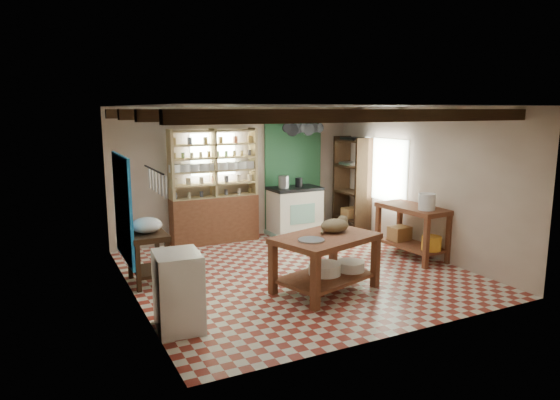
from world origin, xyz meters
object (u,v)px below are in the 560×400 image
white_cabinet (178,291)px  right_counter (412,232)px  stove (294,211)px  prep_table (148,258)px  work_table (325,263)px  cat (335,226)px

white_cabinet → right_counter: white_cabinet is taller
stove → prep_table: size_ratio=1.32×
white_cabinet → right_counter: bearing=17.8°
stove → white_cabinet: bearing=-135.7°
work_table → right_counter: right_counter is taller
prep_table → right_counter: (4.38, -0.74, 0.07)m
prep_table → work_table: bearing=-33.5°
white_cabinet → right_counter: (4.40, 1.02, -0.01)m
prep_table → right_counter: 4.44m
stove → white_cabinet: 4.73m
work_table → stove: 3.24m
work_table → white_cabinet: 2.23m
cat → work_table: bearing=-178.7°
stove → cat: 3.08m
prep_table → white_cabinet: bearing=-90.7°
stove → prep_table: stove is taller
stove → cat: size_ratio=2.38×
right_counter → cat: (-1.97, -0.58, 0.44)m
white_cabinet → work_table: bearing=13.0°
work_table → white_cabinet: (-2.21, -0.32, 0.06)m
stove → cat: cat is taller
work_table → right_counter: size_ratio=1.11×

